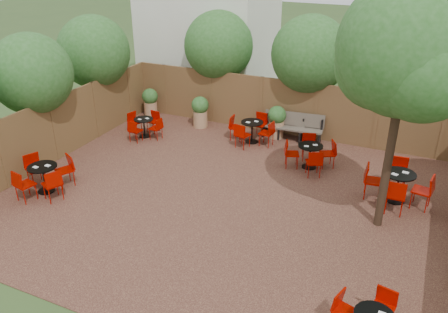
% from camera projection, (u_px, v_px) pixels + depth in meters
% --- Properties ---
extents(ground, '(80.00, 80.00, 0.00)m').
position_uv_depth(ground, '(230.00, 200.00, 12.48)').
color(ground, '#354F23').
rests_on(ground, ground).
extents(courtyard_paving, '(12.00, 10.00, 0.02)m').
position_uv_depth(courtyard_paving, '(230.00, 199.00, 12.47)').
color(courtyard_paving, '#371A16').
rests_on(courtyard_paving, ground).
extents(fence_back, '(12.00, 0.08, 2.00)m').
position_uv_depth(fence_back, '(288.00, 108.00, 16.14)').
color(fence_back, brown).
rests_on(fence_back, ground).
extents(fence_left, '(0.08, 10.00, 2.00)m').
position_uv_depth(fence_left, '(54.00, 130.00, 14.29)').
color(fence_left, brown).
rests_on(fence_left, ground).
extents(neighbour_building, '(5.00, 4.00, 8.00)m').
position_uv_depth(neighbour_building, '(209.00, 1.00, 18.97)').
color(neighbour_building, silver).
rests_on(neighbour_building, ground).
extents(overhang_foliage, '(15.79, 10.56, 2.68)m').
position_uv_depth(overhang_foliage, '(224.00, 67.00, 14.35)').
color(overhang_foliage, '#25561C').
rests_on(overhang_foliage, ground).
extents(courtyard_tree, '(3.02, 2.97, 5.85)m').
position_uv_depth(courtyard_tree, '(406.00, 56.00, 9.57)').
color(courtyard_tree, black).
rests_on(courtyard_tree, courtyard_paving).
extents(park_bench_left, '(1.59, 0.65, 0.96)m').
position_uv_depth(park_bench_left, '(300.00, 127.00, 15.82)').
color(park_bench_left, brown).
rests_on(park_bench_left, courtyard_paving).
extents(park_bench_right, '(1.46, 0.47, 0.90)m').
position_uv_depth(park_bench_right, '(284.00, 125.00, 16.05)').
color(park_bench_right, brown).
rests_on(park_bench_right, courtyard_paving).
extents(bistro_tables, '(10.59, 8.76, 0.96)m').
position_uv_depth(bistro_tables, '(248.00, 169.00, 13.08)').
color(bistro_tables, black).
rests_on(bistro_tables, courtyard_paving).
extents(planters, '(11.65, 4.04, 1.16)m').
position_uv_depth(planters, '(248.00, 126.00, 15.64)').
color(planters, '#A37651').
rests_on(planters, courtyard_paving).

